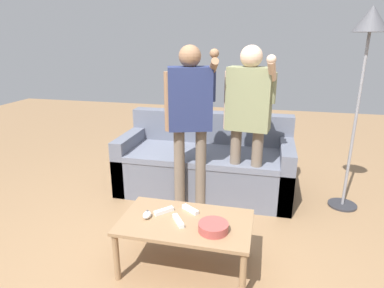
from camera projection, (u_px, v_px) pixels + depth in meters
The scene contains 11 objects.
ground_plane at pixel (166, 266), 2.46m from camera, with size 12.00×12.00×0.00m, color #93704C.
couch at pixel (206, 164), 3.64m from camera, with size 1.85×0.84×0.83m.
coffee_table at pixel (186, 226), 2.35m from camera, with size 0.94×0.55×0.39m.
snack_bowl at pixel (213, 227), 2.20m from camera, with size 0.21×0.21×0.06m, color #B24C47.
game_remote_nunchuk at pixel (147, 215), 2.37m from camera, with size 0.06×0.09×0.05m.
floor_lamp at pixel (368, 41), 2.85m from camera, with size 0.30×0.30×1.91m.
player_right at pixel (248, 112), 2.98m from camera, with size 0.46×0.37×1.58m.
player_center at pixel (190, 111), 2.99m from camera, with size 0.50×0.32×1.58m.
game_remote_wand_near at pixel (164, 211), 2.44m from camera, with size 0.13×0.14×0.03m.
game_remote_wand_far at pixel (190, 209), 2.46m from camera, with size 0.15×0.12×0.03m.
game_remote_wand_spare at pixel (178, 221), 2.31m from camera, with size 0.12×0.16×0.03m.
Camera 1 is at (0.66, -1.95, 1.63)m, focal length 30.58 mm.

